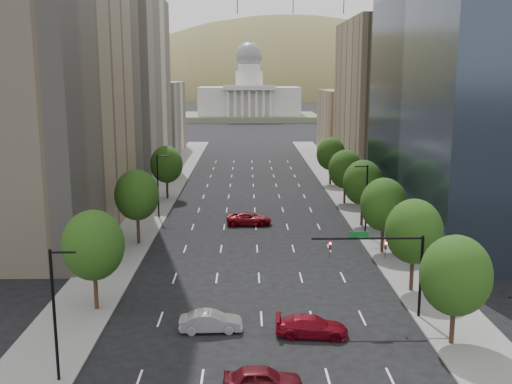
{
  "coord_description": "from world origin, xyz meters",
  "views": [
    {
      "loc": [
        -1.17,
        -15.73,
        19.69
      ],
      "look_at": [
        -0.24,
        43.32,
        8.0
      ],
      "focal_mm": 41.53,
      "sensor_mm": 36.0,
      "label": 1
    }
  ],
  "objects_px": {
    "capitol": "(249,101)",
    "car_red_far": "(249,219)",
    "car_silver": "(211,322)",
    "car_red_near": "(312,326)",
    "car_maroon": "(262,380)",
    "traffic_signal": "(391,258)"
  },
  "relations": [
    {
      "from": "car_maroon",
      "to": "capitol",
      "type": "bearing_deg",
      "value": -1.19
    },
    {
      "from": "car_silver",
      "to": "car_red_far",
      "type": "bearing_deg",
      "value": -7.56
    },
    {
      "from": "capitol",
      "to": "car_red_far",
      "type": "bearing_deg",
      "value": -90.27
    },
    {
      "from": "capitol",
      "to": "car_silver",
      "type": "distance_m",
      "value": 222.27
    },
    {
      "from": "traffic_signal",
      "to": "capitol",
      "type": "xyz_separation_m",
      "value": [
        -10.53,
        219.71,
        3.4
      ]
    },
    {
      "from": "car_red_near",
      "to": "car_silver",
      "type": "relative_size",
      "value": 1.13
    },
    {
      "from": "traffic_signal",
      "to": "car_silver",
      "type": "distance_m",
      "value": 15.37
    },
    {
      "from": "car_maroon",
      "to": "car_red_far",
      "type": "height_order",
      "value": "car_maroon"
    },
    {
      "from": "capitol",
      "to": "car_red_near",
      "type": "xyz_separation_m",
      "value": [
        3.77,
        -223.09,
        -7.77
      ]
    },
    {
      "from": "car_maroon",
      "to": "traffic_signal",
      "type": "bearing_deg",
      "value": -44.14
    },
    {
      "from": "traffic_signal",
      "to": "car_red_far",
      "type": "distance_m",
      "value": 33.46
    },
    {
      "from": "car_maroon",
      "to": "car_silver",
      "type": "distance_m",
      "value": 9.9
    },
    {
      "from": "car_maroon",
      "to": "car_silver",
      "type": "height_order",
      "value": "car_maroon"
    },
    {
      "from": "traffic_signal",
      "to": "capitol",
      "type": "height_order",
      "value": "capitol"
    },
    {
      "from": "car_silver",
      "to": "car_red_far",
      "type": "height_order",
      "value": "car_red_far"
    },
    {
      "from": "car_red_near",
      "to": "car_maroon",
      "type": "relative_size",
      "value": 1.1
    },
    {
      "from": "traffic_signal",
      "to": "car_red_near",
      "type": "distance_m",
      "value": 8.73
    },
    {
      "from": "capitol",
      "to": "car_maroon",
      "type": "height_order",
      "value": "capitol"
    },
    {
      "from": "car_red_far",
      "to": "capitol",
      "type": "bearing_deg",
      "value": -1.45
    },
    {
      "from": "traffic_signal",
      "to": "car_maroon",
      "type": "xyz_separation_m",
      "value": [
        -10.75,
        -11.53,
        -4.32
      ]
    },
    {
      "from": "car_red_near",
      "to": "car_red_far",
      "type": "distance_m",
      "value": 34.85
    },
    {
      "from": "traffic_signal",
      "to": "car_maroon",
      "type": "distance_m",
      "value": 16.34
    }
  ]
}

